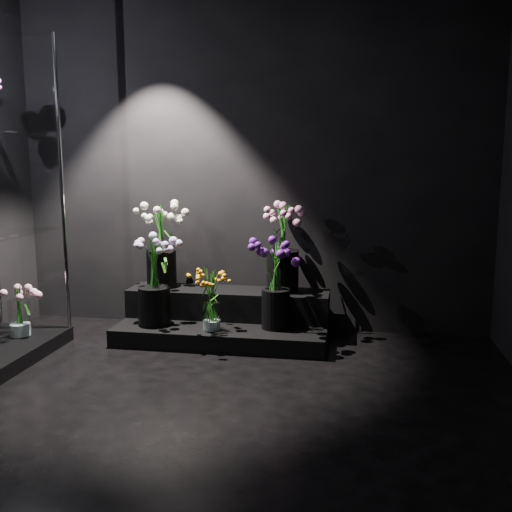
# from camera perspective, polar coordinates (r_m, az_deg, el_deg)

# --- Properties ---
(floor) EXTENTS (4.00, 4.00, 0.00)m
(floor) POSITION_cam_1_polar(r_m,az_deg,el_deg) (3.21, -7.38, -16.90)
(floor) COLOR black
(floor) RESTS_ON ground
(wall_back) EXTENTS (4.00, 0.00, 4.00)m
(wall_back) POSITION_cam_1_polar(r_m,az_deg,el_deg) (4.82, -0.66, 9.18)
(wall_back) COLOR black
(wall_back) RESTS_ON floor
(display_riser) EXTENTS (1.67, 0.74, 0.37)m
(display_riser) POSITION_cam_1_polar(r_m,az_deg,el_deg) (4.70, -3.05, -6.22)
(display_riser) COLOR black
(display_riser) RESTS_ON floor
(bouquet_orange_bells) EXTENTS (0.29, 0.29, 0.49)m
(bouquet_orange_bells) POSITION_cam_1_polar(r_m,az_deg,el_deg) (4.37, -4.48, -4.27)
(bouquet_orange_bells) COLOR white
(bouquet_orange_bells) RESTS_ON display_riser
(bouquet_lilac) EXTENTS (0.47, 0.47, 0.68)m
(bouquet_lilac) POSITION_cam_1_polar(r_m,az_deg,el_deg) (4.55, -10.18, -2.05)
(bouquet_lilac) COLOR black
(bouquet_lilac) RESTS_ON display_riser
(bouquet_purple) EXTENTS (0.40, 0.40, 0.69)m
(bouquet_purple) POSITION_cam_1_polar(r_m,az_deg,el_deg) (4.39, 2.01, -2.38)
(bouquet_purple) COLOR black
(bouquet_purple) RESTS_ON display_riser
(bouquet_cream_roses) EXTENTS (0.42, 0.42, 0.70)m
(bouquet_cream_roses) POSITION_cam_1_polar(r_m,az_deg,el_deg) (4.83, -9.50, 1.52)
(bouquet_cream_roses) COLOR black
(bouquet_cream_roses) RESTS_ON display_riser
(bouquet_pink_roses) EXTENTS (0.43, 0.43, 0.69)m
(bouquet_pink_roses) POSITION_cam_1_polar(r_m,az_deg,el_deg) (4.62, 2.70, 1.15)
(bouquet_pink_roses) COLOR black
(bouquet_pink_roses) RESTS_ON display_riser
(bouquet_case_base_pink) EXTENTS (0.32, 0.32, 0.42)m
(bouquet_case_base_pink) POSITION_cam_1_polar(r_m,az_deg,el_deg) (4.68, -22.64, -4.76)
(bouquet_case_base_pink) COLOR white
(bouquet_case_base_pink) RESTS_ON display_case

